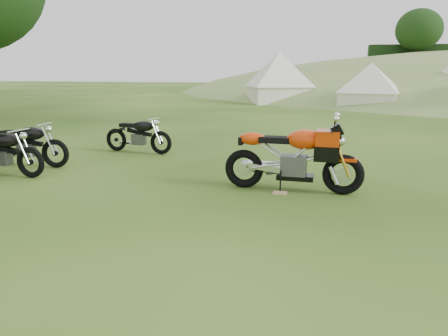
% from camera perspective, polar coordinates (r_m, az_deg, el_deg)
% --- Properties ---
extents(ground, '(120.00, 120.00, 0.00)m').
position_cam_1_polar(ground, '(6.06, -0.98, -7.28)').
color(ground, '#1B3E0D').
rests_on(ground, ground).
extents(sport_motorcycle, '(2.31, 0.70, 1.37)m').
position_cam_1_polar(sport_motorcycle, '(7.58, 8.98, 2.05)').
color(sport_motorcycle, red).
rests_on(sport_motorcycle, ground).
extents(plywood_board, '(0.25, 0.20, 0.02)m').
position_cam_1_polar(plywood_board, '(7.54, 7.32, -3.24)').
color(plywood_board, tan).
rests_on(plywood_board, ground).
extents(vintage_moto_a, '(1.95, 0.52, 1.02)m').
position_cam_1_polar(vintage_moto_a, '(10.33, -24.56, 2.92)').
color(vintage_moto_a, black).
rests_on(vintage_moto_a, ground).
extents(vintage_moto_c, '(1.94, 0.58, 1.01)m').
position_cam_1_polar(vintage_moto_c, '(9.67, -27.18, 2.02)').
color(vintage_moto_c, black).
rests_on(vintage_moto_c, ground).
extents(vintage_moto_d, '(1.86, 0.70, 0.96)m').
position_cam_1_polar(vintage_moto_d, '(11.21, -11.19, 4.38)').
color(vintage_moto_d, black).
rests_on(vintage_moto_d, ground).
extents(tent_left, '(4.27, 4.27, 2.89)m').
position_cam_1_polar(tent_left, '(27.51, 7.19, 11.45)').
color(tent_left, white).
rests_on(tent_left, ground).
extents(tent_mid, '(3.46, 3.46, 2.47)m').
position_cam_1_polar(tent_mid, '(24.65, 18.59, 10.25)').
color(tent_mid, white).
rests_on(tent_mid, ground).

